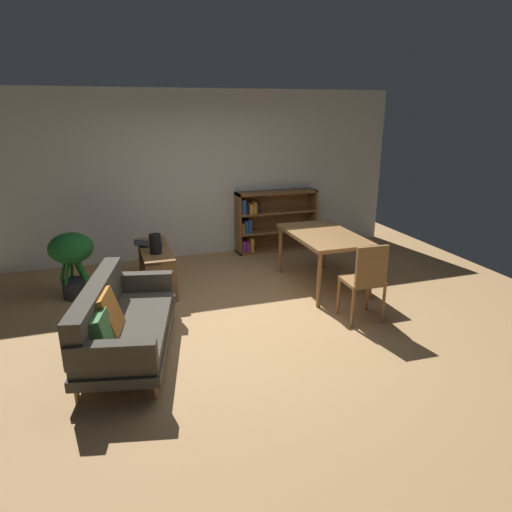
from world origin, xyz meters
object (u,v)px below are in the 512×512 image
(media_console, at_px, (157,268))
(bookshelf, at_px, (270,221))
(open_laptop, at_px, (150,243))
(potted_floor_plant, at_px, (72,256))
(fabric_couch, at_px, (120,321))
(dining_chair_near, at_px, (366,278))
(dining_table, at_px, (323,239))
(desk_speaker, at_px, (155,244))

(media_console, relative_size, bookshelf, 0.85)
(open_laptop, relative_size, potted_floor_plant, 0.47)
(media_console, height_order, open_laptop, open_laptop)
(fabric_couch, height_order, potted_floor_plant, potted_floor_plant)
(media_console, height_order, dining_chair_near, dining_chair_near)
(dining_table, bearing_deg, media_console, 163.23)
(dining_chair_near, bearing_deg, fabric_couch, 177.40)
(dining_chair_near, bearing_deg, media_console, 139.48)
(open_laptop, distance_m, potted_floor_plant, 1.05)
(fabric_couch, bearing_deg, dining_table, 20.97)
(desk_speaker, bearing_deg, open_laptop, 94.01)
(open_laptop, distance_m, dining_table, 2.43)
(dining_chair_near, bearing_deg, bookshelf, 91.11)
(open_laptop, bearing_deg, media_console, -77.67)
(dining_chair_near, xyz_separation_m, bookshelf, (-0.06, 3.02, -0.03))
(media_console, bearing_deg, fabric_couch, -107.84)
(media_console, distance_m, open_laptop, 0.37)
(fabric_couch, bearing_deg, desk_speaker, 70.19)
(open_laptop, bearing_deg, desk_speaker, -85.99)
(fabric_couch, xyz_separation_m, desk_speaker, (0.54, 1.51, 0.33))
(dining_table, xyz_separation_m, bookshelf, (-0.11, 1.83, -0.17))
(dining_table, distance_m, dining_chair_near, 1.20)
(media_console, relative_size, potted_floor_plant, 1.37)
(desk_speaker, distance_m, dining_table, 2.28)
(open_laptop, height_order, dining_table, dining_table)
(desk_speaker, relative_size, bookshelf, 0.18)
(desk_speaker, height_order, potted_floor_plant, potted_floor_plant)
(media_console, relative_size, desk_speaker, 4.61)
(dining_chair_near, height_order, bookshelf, bookshelf)
(bookshelf, bearing_deg, dining_table, -86.71)
(fabric_couch, distance_m, potted_floor_plant, 1.80)
(fabric_couch, bearing_deg, media_console, 72.16)
(fabric_couch, relative_size, dining_chair_near, 2.01)
(desk_speaker, xyz_separation_m, bookshelf, (2.13, 1.38, -0.18))
(open_laptop, distance_m, dining_chair_near, 3.03)
(dining_chair_near, bearing_deg, desk_speaker, 143.27)
(media_console, height_order, bookshelf, bookshelf)
(dining_table, bearing_deg, desk_speaker, 168.75)
(desk_speaker, distance_m, dining_chair_near, 2.74)
(media_console, bearing_deg, open_laptop, 102.33)
(open_laptop, relative_size, bookshelf, 0.29)
(fabric_couch, distance_m, open_laptop, 2.02)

